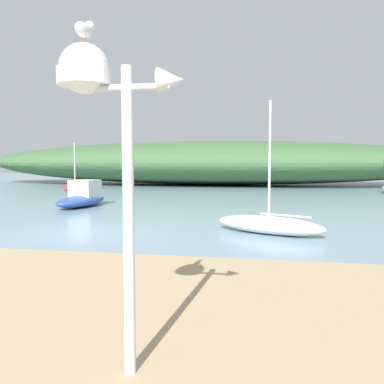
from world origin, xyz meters
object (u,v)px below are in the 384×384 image
at_px(mast_structure, 99,99).
at_px(sailboat_mid_channel, 269,224).
at_px(seagull_on_radar, 85,29).
at_px(motorboat_far_right, 83,197).
at_px(sailboat_far_left, 75,187).

xyz_separation_m(mast_structure, sailboat_mid_channel, (1.80, 9.89, -2.78)).
xyz_separation_m(seagull_on_radar, sailboat_mid_channel, (1.95, 9.87, -3.49)).
xyz_separation_m(seagull_on_radar, motorboat_far_right, (-7.96, 16.43, -3.31)).
bearing_deg(mast_structure, sailboat_mid_channel, 79.68).
distance_m(motorboat_far_right, sailboat_mid_channel, 11.88).
height_order(mast_structure, sailboat_far_left, sailboat_far_left).
bearing_deg(motorboat_far_right, mast_structure, -63.78).
height_order(motorboat_far_right, sailboat_far_left, sailboat_far_left).
relative_size(seagull_on_radar, sailboat_mid_channel, 0.08).
xyz_separation_m(mast_structure, sailboat_far_left, (-13.17, 25.74, -2.69)).
relative_size(mast_structure, sailboat_mid_channel, 0.78).
distance_m(mast_structure, sailboat_far_left, 29.04).
bearing_deg(sailboat_far_left, motorboat_far_right, -61.37).
bearing_deg(sailboat_mid_channel, sailboat_far_left, 133.36).
height_order(mast_structure, seagull_on_radar, seagull_on_radar).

